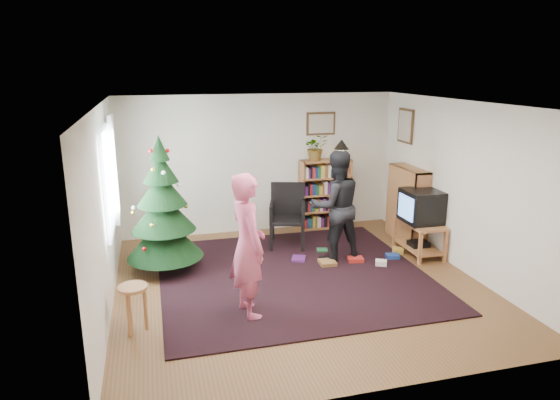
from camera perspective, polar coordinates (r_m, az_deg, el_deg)
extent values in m
plane|color=brown|center=(7.14, 2.14, -9.51)|extent=(5.00, 5.00, 0.00)
plane|color=white|center=(6.51, 2.36, 10.93)|extent=(5.00, 5.00, 0.00)
cube|color=silver|center=(9.08, -2.34, 4.14)|extent=(5.00, 0.02, 2.50)
cube|color=silver|center=(4.51, 11.57, -7.64)|extent=(5.00, 0.02, 2.50)
cube|color=silver|center=(6.47, -19.46, -1.21)|extent=(0.02, 5.00, 2.50)
cube|color=silver|center=(7.80, 20.11, 1.41)|extent=(0.02, 5.00, 2.50)
cube|color=black|center=(7.40, 1.47, -8.51)|extent=(3.80, 3.60, 0.02)
cube|color=silver|center=(6.99, -19.03, 2.11)|extent=(0.04, 1.20, 1.40)
cube|color=white|center=(7.67, -18.39, 3.26)|extent=(0.06, 0.35, 1.60)
cube|color=#4C3319|center=(9.26, 4.69, 8.70)|extent=(0.55, 0.03, 0.42)
cube|color=beige|center=(9.26, 4.69, 8.70)|extent=(0.47, 0.01, 0.34)
cube|color=#4C3319|center=(9.14, 14.17, 8.21)|extent=(0.03, 0.50, 0.60)
cube|color=beige|center=(9.14, 14.17, 8.21)|extent=(0.01, 0.42, 0.52)
cylinder|color=#3F2816|center=(7.74, -12.88, -7.02)|extent=(0.11, 0.11, 0.22)
cone|color=black|center=(7.59, -13.07, -4.05)|extent=(1.12, 1.12, 0.63)
cone|color=black|center=(7.48, -13.24, -1.29)|extent=(0.94, 0.94, 0.56)
cone|color=black|center=(7.39, -13.40, 1.30)|extent=(0.72, 0.72, 0.50)
cone|color=black|center=(7.32, -13.55, 3.67)|extent=(0.51, 0.51, 0.43)
cone|color=black|center=(7.28, -13.68, 5.83)|extent=(0.29, 0.29, 0.36)
cube|color=#9F6239|center=(9.39, 5.17, 0.71)|extent=(0.95, 0.30, 1.30)
cube|color=#9F6239|center=(9.25, 5.26, 4.52)|extent=(0.95, 0.30, 0.03)
cube|color=#9F6239|center=(8.91, 14.33, -0.50)|extent=(0.30, 0.95, 1.30)
cube|color=#9F6239|center=(8.76, 14.59, 3.50)|extent=(0.30, 0.95, 0.03)
cube|color=#9F6239|center=(8.33, 15.72, -2.53)|extent=(0.49, 0.89, 0.04)
cube|color=#9F6239|center=(7.98, 15.72, -5.41)|extent=(0.05, 0.05, 0.51)
cube|color=#9F6239|center=(8.20, 18.36, -5.06)|extent=(0.05, 0.05, 0.51)
cube|color=#9F6239|center=(8.66, 12.98, -3.60)|extent=(0.05, 0.05, 0.51)
cube|color=#9F6239|center=(8.86, 15.48, -3.33)|extent=(0.05, 0.05, 0.51)
cube|color=#9F6239|center=(8.46, 15.53, -5.18)|extent=(0.45, 0.85, 0.03)
cube|color=black|center=(8.44, 15.55, -4.83)|extent=(0.30, 0.25, 0.08)
cube|color=black|center=(8.26, 15.86, -0.68)|extent=(0.54, 0.60, 0.52)
cube|color=#5088D9|center=(8.12, 14.18, -0.82)|extent=(0.01, 0.46, 0.37)
cube|color=black|center=(8.37, 0.85, -2.27)|extent=(0.72, 0.72, 0.05)
cube|color=black|center=(8.54, 0.39, 0.13)|extent=(0.57, 0.22, 0.58)
cube|color=black|center=(8.15, -0.43, -4.53)|extent=(0.06, 0.06, 0.47)
cube|color=black|center=(8.28, 3.07, -4.22)|extent=(0.06, 0.06, 0.47)
cube|color=black|center=(8.62, -1.28, -3.41)|extent=(0.06, 0.06, 0.47)
cube|color=black|center=(8.75, 2.03, -3.13)|extent=(0.06, 0.06, 0.47)
cylinder|color=#9F6239|center=(5.97, -16.50, -9.58)|extent=(0.34, 0.34, 0.04)
cylinder|color=#9F6239|center=(6.08, -15.13, -11.92)|extent=(0.04, 0.04, 0.52)
cylinder|color=#9F6239|center=(6.18, -16.85, -11.58)|extent=(0.04, 0.04, 0.52)
cylinder|color=#9F6239|center=(5.99, -16.91, -12.47)|extent=(0.04, 0.04, 0.52)
imported|color=#C54E6F|center=(5.99, -3.71, -5.24)|extent=(0.54, 0.72, 1.78)
imported|color=black|center=(7.76, 6.37, -0.70)|extent=(0.87, 0.69, 1.74)
imported|color=gray|center=(9.15, 4.12, 6.03)|extent=(0.43, 0.38, 0.48)
cylinder|color=#A57F33|center=(9.35, 7.01, 5.02)|extent=(0.11, 0.11, 0.11)
sphere|color=#FFD88C|center=(9.33, 7.04, 5.79)|extent=(0.11, 0.11, 0.11)
cone|color=black|center=(9.31, 7.05, 6.34)|extent=(0.28, 0.28, 0.18)
cube|color=#A51E19|center=(7.93, 8.62, -6.80)|extent=(0.20, 0.20, 0.08)
cube|color=navy|center=(8.17, 12.72, -6.33)|extent=(0.20, 0.20, 0.08)
cube|color=#1E592D|center=(8.31, 4.85, -5.63)|extent=(0.20, 0.20, 0.08)
cube|color=gold|center=(8.44, 13.33, -5.65)|extent=(0.20, 0.20, 0.08)
cube|color=brown|center=(7.77, 5.43, -7.15)|extent=(0.20, 0.20, 0.08)
cube|color=beige|center=(7.85, 11.47, -7.16)|extent=(0.20, 0.20, 0.08)
cube|color=#4C1959|center=(7.91, 2.13, -6.68)|extent=(0.20, 0.20, 0.08)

